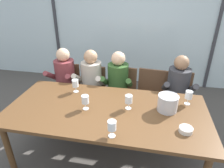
{
  "coord_description": "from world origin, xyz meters",
  "views": [
    {
      "loc": [
        0.45,
        -1.91,
        2.1
      ],
      "look_at": [
        0.0,
        0.35,
        0.93
      ],
      "focal_mm": 32.25,
      "sensor_mm": 36.0,
      "label": 1
    }
  ],
  "objects_px": {
    "wine_glass_center_pour": "(85,100)",
    "chair_near_curtain": "(67,86)",
    "chair_right_of_center": "(150,93)",
    "person_charcoal_jacket": "(178,91)",
    "chair_left_of_center": "(92,89)",
    "chair_near_window_right": "(177,96)",
    "dining_table": "(106,114)",
    "wine_glass_near_bucket": "(112,126)",
    "chair_center": "(122,90)",
    "wine_glass_by_left_taster": "(189,95)",
    "wine_glass_spare_empty": "(75,83)",
    "ice_bucket_primary": "(168,103)",
    "wine_glass_by_right_taster": "(129,100)",
    "person_olive_shirt": "(117,85)",
    "person_beige_jumper": "(90,83)",
    "person_maroon_top": "(63,80)",
    "tasting_bowl": "(186,130)"
  },
  "relations": [
    {
      "from": "tasting_bowl",
      "to": "person_beige_jumper",
      "type": "bearing_deg",
      "value": 140.8
    },
    {
      "from": "chair_near_window_right",
      "to": "wine_glass_by_left_taster",
      "type": "relative_size",
      "value": 4.99
    },
    {
      "from": "chair_right_of_center",
      "to": "chair_near_window_right",
      "type": "distance_m",
      "value": 0.43
    },
    {
      "from": "person_maroon_top",
      "to": "person_charcoal_jacket",
      "type": "xyz_separation_m",
      "value": [
        1.79,
        -0.0,
        0.0
      ]
    },
    {
      "from": "chair_left_of_center",
      "to": "wine_glass_spare_empty",
      "type": "relative_size",
      "value": 4.99
    },
    {
      "from": "chair_center",
      "to": "chair_right_of_center",
      "type": "bearing_deg",
      "value": 5.24
    },
    {
      "from": "chair_near_curtain",
      "to": "person_maroon_top",
      "type": "xyz_separation_m",
      "value": [
        0.01,
        -0.12,
        0.17
      ]
    },
    {
      "from": "chair_center",
      "to": "chair_near_window_right",
      "type": "distance_m",
      "value": 0.88
    },
    {
      "from": "dining_table",
      "to": "person_olive_shirt",
      "type": "height_order",
      "value": "person_olive_shirt"
    },
    {
      "from": "chair_center",
      "to": "person_beige_jumper",
      "type": "xyz_separation_m",
      "value": [
        -0.49,
        -0.17,
        0.17
      ]
    },
    {
      "from": "chair_right_of_center",
      "to": "wine_glass_by_right_taster",
      "type": "xyz_separation_m",
      "value": [
        -0.24,
        -0.92,
        0.39
      ]
    },
    {
      "from": "chair_right_of_center",
      "to": "person_charcoal_jacket",
      "type": "xyz_separation_m",
      "value": [
        0.4,
        -0.16,
        0.17
      ]
    },
    {
      "from": "chair_left_of_center",
      "to": "person_maroon_top",
      "type": "xyz_separation_m",
      "value": [
        -0.44,
        -0.11,
        0.17
      ]
    },
    {
      "from": "person_olive_shirt",
      "to": "tasting_bowl",
      "type": "relative_size",
      "value": 8.84
    },
    {
      "from": "chair_center",
      "to": "ice_bucket_primary",
      "type": "height_order",
      "value": "ice_bucket_primary"
    },
    {
      "from": "ice_bucket_primary",
      "to": "wine_glass_spare_empty",
      "type": "relative_size",
      "value": 1.34
    },
    {
      "from": "ice_bucket_primary",
      "to": "person_charcoal_jacket",
      "type": "bearing_deg",
      "value": 73.88
    },
    {
      "from": "wine_glass_center_pour",
      "to": "chair_near_window_right",
      "type": "bearing_deg",
      "value": 40.91
    },
    {
      "from": "person_maroon_top",
      "to": "person_olive_shirt",
      "type": "distance_m",
      "value": 0.89
    },
    {
      "from": "chair_center",
      "to": "person_beige_jumper",
      "type": "height_order",
      "value": "person_beige_jumper"
    },
    {
      "from": "wine_glass_center_pour",
      "to": "chair_near_curtain",
      "type": "bearing_deg",
      "value": 124.27
    },
    {
      "from": "dining_table",
      "to": "wine_glass_by_left_taster",
      "type": "height_order",
      "value": "wine_glass_by_left_taster"
    },
    {
      "from": "chair_near_window_right",
      "to": "tasting_bowl",
      "type": "bearing_deg",
      "value": -94.25
    },
    {
      "from": "chair_right_of_center",
      "to": "person_charcoal_jacket",
      "type": "distance_m",
      "value": 0.46
    },
    {
      "from": "chair_near_window_right",
      "to": "wine_glass_center_pour",
      "type": "height_order",
      "value": "wine_glass_center_pour"
    },
    {
      "from": "person_charcoal_jacket",
      "to": "wine_glass_center_pour",
      "type": "bearing_deg",
      "value": -143.84
    },
    {
      "from": "chair_center",
      "to": "tasting_bowl",
      "type": "relative_size",
      "value": 6.46
    },
    {
      "from": "chair_near_curtain",
      "to": "wine_glass_by_right_taster",
      "type": "bearing_deg",
      "value": -42.59
    },
    {
      "from": "chair_near_window_right",
      "to": "chair_center",
      "type": "bearing_deg",
      "value": 177.35
    },
    {
      "from": "chair_left_of_center",
      "to": "chair_right_of_center",
      "type": "height_order",
      "value": "same"
    },
    {
      "from": "chair_center",
      "to": "wine_glass_spare_empty",
      "type": "distance_m",
      "value": 0.94
    },
    {
      "from": "chair_left_of_center",
      "to": "chair_near_window_right",
      "type": "xyz_separation_m",
      "value": [
        1.38,
        0.03,
        0.0
      ]
    },
    {
      "from": "person_maroon_top",
      "to": "dining_table",
      "type": "bearing_deg",
      "value": -36.78
    },
    {
      "from": "wine_glass_by_left_taster",
      "to": "wine_glass_center_pour",
      "type": "distance_m",
      "value": 1.22
    },
    {
      "from": "person_beige_jumper",
      "to": "person_olive_shirt",
      "type": "distance_m",
      "value": 0.43
    },
    {
      "from": "person_charcoal_jacket",
      "to": "wine_glass_center_pour",
      "type": "relative_size",
      "value": 6.82
    },
    {
      "from": "chair_right_of_center",
      "to": "person_maroon_top",
      "type": "xyz_separation_m",
      "value": [
        -1.4,
        -0.16,
        0.17
      ]
    },
    {
      "from": "chair_left_of_center",
      "to": "chair_center",
      "type": "bearing_deg",
      "value": 6.55
    },
    {
      "from": "dining_table",
      "to": "wine_glass_near_bucket",
      "type": "relative_size",
      "value": 13.35
    },
    {
      "from": "chair_right_of_center",
      "to": "wine_glass_near_bucket",
      "type": "height_order",
      "value": "wine_glass_near_bucket"
    },
    {
      "from": "person_maroon_top",
      "to": "person_olive_shirt",
      "type": "height_order",
      "value": "same"
    },
    {
      "from": "dining_table",
      "to": "wine_glass_by_right_taster",
      "type": "xyz_separation_m",
      "value": [
        0.25,
        0.06,
        0.19
      ]
    },
    {
      "from": "dining_table",
      "to": "chair_left_of_center",
      "type": "height_order",
      "value": "chair_left_of_center"
    },
    {
      "from": "chair_left_of_center",
      "to": "ice_bucket_primary",
      "type": "xyz_separation_m",
      "value": [
        1.15,
        -0.82,
        0.37
      ]
    },
    {
      "from": "person_charcoal_jacket",
      "to": "chair_near_window_right",
      "type": "bearing_deg",
      "value": 76.76
    },
    {
      "from": "dining_table",
      "to": "wine_glass_spare_empty",
      "type": "distance_m",
      "value": 0.62
    },
    {
      "from": "person_olive_shirt",
      "to": "wine_glass_by_left_taster",
      "type": "bearing_deg",
      "value": -29.23
    },
    {
      "from": "chair_left_of_center",
      "to": "person_beige_jumper",
      "type": "distance_m",
      "value": 0.21
    },
    {
      "from": "chair_left_of_center",
      "to": "person_charcoal_jacket",
      "type": "relative_size",
      "value": 0.73
    },
    {
      "from": "chair_near_curtain",
      "to": "wine_glass_by_left_taster",
      "type": "bearing_deg",
      "value": -24.6
    }
  ]
}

